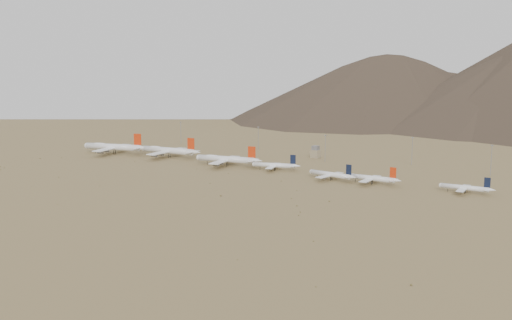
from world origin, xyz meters
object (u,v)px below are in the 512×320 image
Objects in this scene: widebody_centre at (168,150)px; control_tower at (316,152)px; widebody_west at (114,147)px; widebody_east at (226,159)px; narrowbody_a at (275,165)px; narrowbody_b at (332,175)px.

control_tower is at bearing 27.12° from widebody_centre.
widebody_east is (141.28, 9.42, -1.01)m from widebody_west.
widebody_centre reaches higher than narrowbody_a.
control_tower is at bearing 11.96° from widebody_west.
widebody_centre is 1.62× the size of narrowbody_b.
widebody_west is 207.70m from control_tower.
narrowbody_b is at bearing -16.02° from widebody_east.
widebody_east is 1.46× the size of narrowbody_b.
narrowbody_a reaches higher than control_tower.
narrowbody_b is at bearing -29.09° from narrowbody_a.
narrowbody_b is at bearing -54.07° from control_tower.
widebody_east is at bearing -114.10° from control_tower.
control_tower is (119.41, 84.10, -1.97)m from widebody_centre.
widebody_west is at bearing -173.55° from widebody_centre.
narrowbody_a is at bearing -11.75° from widebody_west.
widebody_west reaches higher than widebody_centre.
control_tower is at bearing 76.28° from narrowbody_a.
narrowbody_a is at bearing -5.23° from widebody_east.
widebody_west is 1.73× the size of narrowbody_a.
narrowbody_b reaches higher than narrowbody_a.
control_tower is (40.62, 90.82, -1.36)m from widebody_east.
widebody_east is at bearing -175.55° from narrowbody_b.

